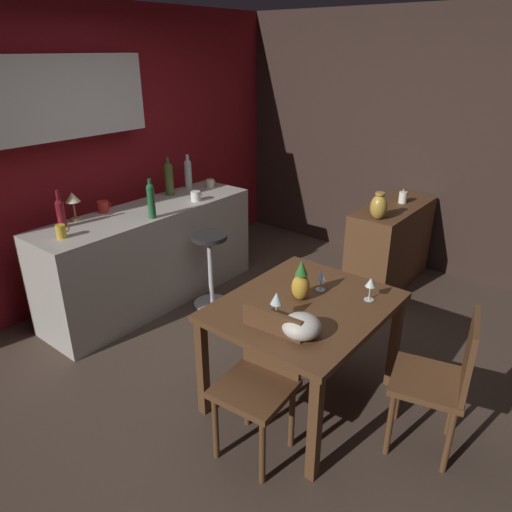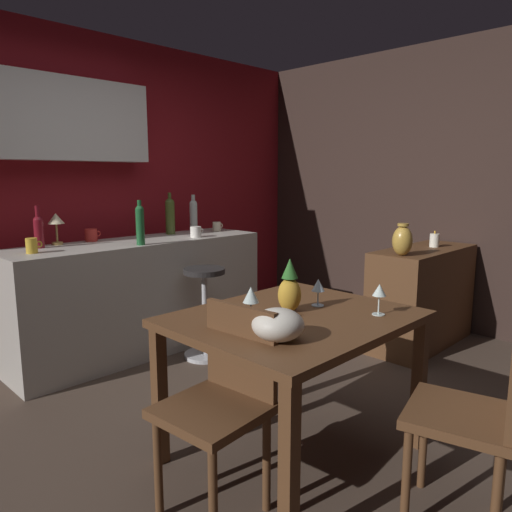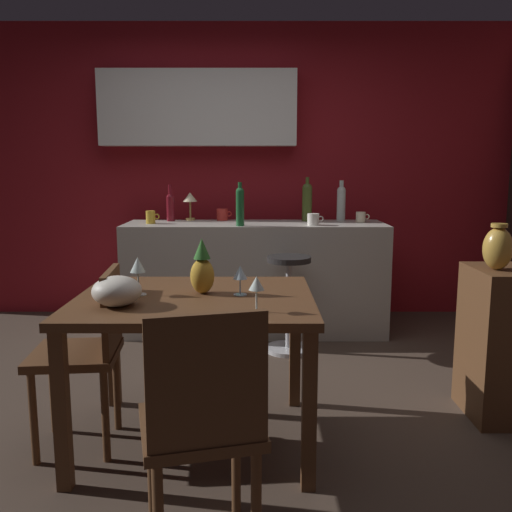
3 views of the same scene
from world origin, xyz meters
The scene contains 25 objects.
ground_plane centered at (0.00, 0.00, 0.00)m, with size 9.00×9.00×0.00m, color #47382D.
wall_kitchen_back centered at (-0.06, 2.08, 1.41)m, with size 5.20×0.33×2.60m.
wall_side_right centered at (2.55, 0.30, 1.30)m, with size 0.10×4.40×2.60m, color #33231E.
dining_table centered at (-0.09, -0.41, 0.65)m, with size 1.13×0.94×0.74m.
kitchen_counter centered at (0.20, 1.46, 0.45)m, with size 2.10×0.60×0.90m, color #B2ADA3.
sideboard_cabinet centered at (1.91, -0.12, 0.41)m, with size 1.10×0.44×0.82m, color #56351E.
chair_near_window centered at (-0.60, -0.46, 0.49)m, with size 0.43×0.43×0.87m.
chair_by_doorway centered at (0.03, -1.27, 0.51)m, with size 0.49×0.49×0.92m.
bar_stool centered at (0.44, 0.94, 0.38)m, with size 0.34×0.34×0.71m.
wine_glass_left centered at (-0.36, -0.39, 0.88)m, with size 0.07×0.07×0.18m.
wine_glass_right centered at (0.20, -0.71, 0.86)m, with size 0.07×0.07×0.15m.
wine_glass_center centered at (0.13, -0.39, 0.85)m, with size 0.07×0.07×0.14m.
pineapple_centerpiece centered at (-0.06, -0.36, 0.86)m, with size 0.12×0.12×0.27m.
fruit_bowl centered at (-0.41, -0.60, 0.81)m, with size 0.22×0.22×0.13m, color beige.
wine_bottle_olive centered at (0.63, 1.63, 1.07)m, with size 0.08×0.08×0.37m.
wine_bottle_green centered at (0.08, 1.24, 1.06)m, with size 0.06×0.06×0.34m.
wine_bottle_ruby centered at (-0.51, 1.62, 1.03)m, with size 0.07×0.07×0.30m.
wine_bottle_clear centered at (0.92, 1.68, 1.06)m, with size 0.07×0.07×0.34m.
cup_white centered at (0.65, 1.30, 0.95)m, with size 0.13×0.09×0.09m.
cup_mustard centered at (-0.64, 1.42, 0.95)m, with size 0.11×0.07×0.10m.
cup_red centered at (-0.08, 1.69, 0.95)m, with size 0.13×0.09×0.10m.
cup_cream centered at (1.06, 1.51, 0.94)m, with size 0.11×0.08×0.09m.
counter_lamp centered at (-0.36, 1.69, 1.08)m, with size 0.12×0.12×0.24m.
pillar_candle_tall centered at (2.05, -0.14, 0.88)m, with size 0.08×0.08×0.14m.
vase_brass centered at (1.46, -0.16, 0.93)m, with size 0.15×0.15×0.24m.
Camera 1 is at (-2.30, -1.79, 2.22)m, focal length 33.02 mm.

